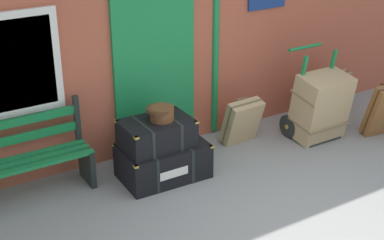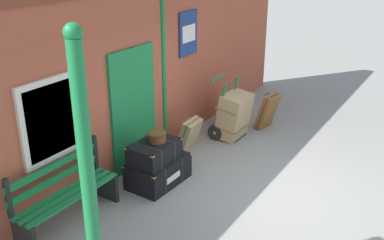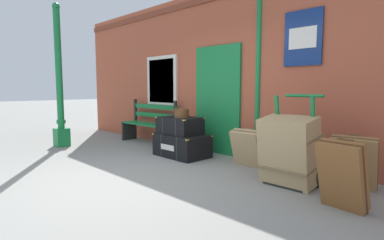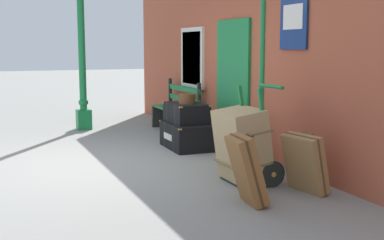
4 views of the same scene
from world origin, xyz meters
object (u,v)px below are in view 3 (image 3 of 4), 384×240
(steamer_trunk_middle, at_px, (180,126))
(suitcase_charcoal, at_px, (247,148))
(platform_bench, at_px, (149,124))
(suitcase_cream, at_px, (353,162))
(round_hatbox, at_px, (181,112))
(porters_trolley, at_px, (295,163))
(suitcase_olive, at_px, (342,176))
(large_brown_trunk, at_px, (289,151))
(steamer_trunk_base, at_px, (182,145))
(lamp_post, at_px, (60,93))

(steamer_trunk_middle, distance_m, suitcase_charcoal, 1.43)
(platform_bench, xyz_separation_m, suitcase_cream, (4.49, -0.15, -0.10))
(round_hatbox, xyz_separation_m, porters_trolley, (2.28, -0.02, -0.56))
(suitcase_charcoal, bearing_deg, porters_trolley, -15.48)
(platform_bench, height_order, round_hatbox, platform_bench)
(porters_trolley, relative_size, suitcase_olive, 1.58)
(platform_bench, height_order, steamer_trunk_middle, platform_bench)
(suitcase_cream, bearing_deg, suitcase_charcoal, -179.05)
(large_brown_trunk, xyz_separation_m, suitcase_cream, (0.65, 0.46, -0.12))
(round_hatbox, height_order, large_brown_trunk, large_brown_trunk)
(suitcase_olive, bearing_deg, suitcase_charcoal, 155.12)
(large_brown_trunk, distance_m, suitcase_olive, 0.89)
(steamer_trunk_middle, distance_m, porters_trolley, 2.36)
(steamer_trunk_base, height_order, large_brown_trunk, large_brown_trunk)
(round_hatbox, relative_size, large_brown_trunk, 0.34)
(large_brown_trunk, relative_size, suitcase_olive, 1.22)
(platform_bench, bearing_deg, lamp_post, -123.19)
(steamer_trunk_middle, bearing_deg, steamer_trunk_base, -10.13)
(round_hatbox, xyz_separation_m, suitcase_cream, (2.93, 0.27, -0.49))
(suitcase_charcoal, xyz_separation_m, suitcase_olive, (1.75, -0.81, 0.07))
(suitcase_cream, bearing_deg, platform_bench, 178.04)
(platform_bench, relative_size, steamer_trunk_middle, 1.97)
(lamp_post, bearing_deg, suitcase_charcoal, 20.08)
(large_brown_trunk, bearing_deg, porters_trolley, 90.00)
(platform_bench, distance_m, suitcase_charcoal, 2.89)
(porters_trolley, xyz_separation_m, suitcase_olive, (0.80, -0.55, 0.10))
(suitcase_cream, bearing_deg, lamp_post, -165.18)
(steamer_trunk_middle, height_order, large_brown_trunk, large_brown_trunk)
(suitcase_olive, bearing_deg, steamer_trunk_middle, 169.46)
(platform_bench, bearing_deg, steamer_trunk_base, -15.07)
(steamer_trunk_base, bearing_deg, suitcase_olive, -10.55)
(round_hatbox, relative_size, porters_trolley, 0.27)
(steamer_trunk_base, xyz_separation_m, suitcase_charcoal, (1.31, 0.24, 0.10))
(suitcase_cream, height_order, suitcase_olive, suitcase_olive)
(steamer_trunk_base, bearing_deg, large_brown_trunk, -4.92)
(large_brown_trunk, distance_m, suitcase_cream, 0.81)
(steamer_trunk_base, distance_m, steamer_trunk_middle, 0.38)
(porters_trolley, xyz_separation_m, large_brown_trunk, (-0.00, -0.17, 0.19))
(suitcase_charcoal, bearing_deg, suitcase_cream, 0.95)
(lamp_post, distance_m, platform_bench, 2.07)
(lamp_post, height_order, steamer_trunk_base, lamp_post)
(porters_trolley, relative_size, large_brown_trunk, 1.29)
(suitcase_olive, bearing_deg, large_brown_trunk, 154.76)
(large_brown_trunk, bearing_deg, steamer_trunk_middle, 174.93)
(lamp_post, relative_size, suitcase_cream, 4.43)
(steamer_trunk_base, height_order, suitcase_olive, suitcase_olive)
(suitcase_olive, bearing_deg, platform_bench, 167.90)
(steamer_trunk_middle, bearing_deg, platform_bench, 164.71)
(lamp_post, bearing_deg, steamer_trunk_middle, 25.30)
(lamp_post, height_order, round_hatbox, lamp_post)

